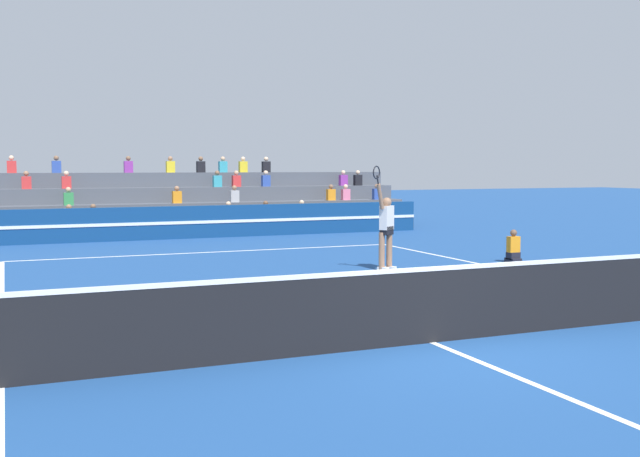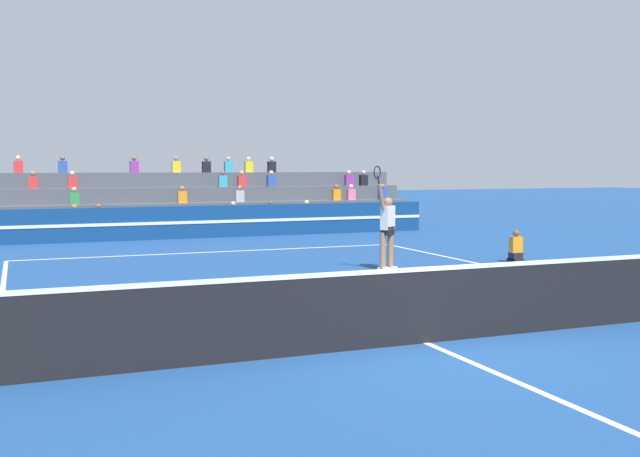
# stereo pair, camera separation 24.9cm
# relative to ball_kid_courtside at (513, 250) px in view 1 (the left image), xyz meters

# --- Properties ---
(ground_plane) EXTENTS (120.00, 120.00, 0.00)m
(ground_plane) POSITION_rel_ball_kid_courtside_xyz_m (-6.43, -6.65, -0.33)
(ground_plane) COLOR navy
(court_lines) EXTENTS (11.10, 23.90, 0.01)m
(court_lines) POSITION_rel_ball_kid_courtside_xyz_m (-6.43, -6.65, -0.33)
(court_lines) COLOR white
(court_lines) RESTS_ON ground
(tennis_net) EXTENTS (12.00, 0.10, 1.10)m
(tennis_net) POSITION_rel_ball_kid_courtside_xyz_m (-6.43, -6.65, 0.21)
(tennis_net) COLOR slate
(tennis_net) RESTS_ON ground
(sponsor_banner_wall) EXTENTS (18.00, 0.26, 1.10)m
(sponsor_banner_wall) POSITION_rel_ball_kid_courtside_xyz_m (-6.43, 9.58, 0.22)
(sponsor_banner_wall) COLOR navy
(sponsor_banner_wall) RESTS_ON ground
(bleacher_stand) EXTENTS (19.08, 3.80, 2.83)m
(bleacher_stand) POSITION_rel_ball_kid_courtside_xyz_m (-6.43, 12.75, 0.50)
(bleacher_stand) COLOR #4C515B
(bleacher_stand) RESTS_ON ground
(ball_kid_courtside) EXTENTS (0.30, 0.36, 0.84)m
(ball_kid_courtside) POSITION_rel_ball_kid_courtside_xyz_m (0.00, 0.00, 0.00)
(ball_kid_courtside) COLOR black
(ball_kid_courtside) RESTS_ON ground
(tennis_player) EXTENTS (0.83, 0.57, 2.49)m
(tennis_player) POSITION_rel_ball_kid_courtside_xyz_m (-3.63, 0.00, 0.66)
(tennis_player) COLOR #9E7051
(tennis_player) RESTS_ON ground
(tennis_ball) EXTENTS (0.07, 0.07, 0.07)m
(tennis_ball) POSITION_rel_ball_kid_courtside_xyz_m (-4.57, -1.79, -0.30)
(tennis_ball) COLOR #C6DB33
(tennis_ball) RESTS_ON ground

